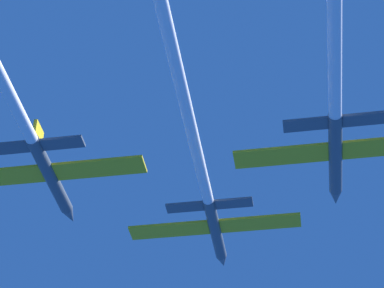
% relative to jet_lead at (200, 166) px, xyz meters
% --- Properties ---
extents(jet_lead, '(20.03, 51.24, 3.32)m').
position_rel_jet_lead_xyz_m(jet_lead, '(0.00, 0.00, 0.00)').
color(jet_lead, '#4C5660').
extents(jet_left_wing, '(20.03, 57.01, 3.32)m').
position_rel_jet_lead_xyz_m(jet_left_wing, '(-15.21, -17.74, -1.53)').
color(jet_left_wing, '#4C5660').
extents(jet_right_wing, '(20.03, 54.80, 3.32)m').
position_rel_jet_lead_xyz_m(jet_right_wing, '(13.83, -16.27, -1.68)').
color(jet_right_wing, '#4C5660').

